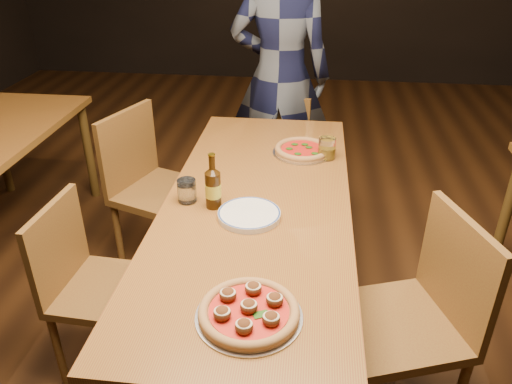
# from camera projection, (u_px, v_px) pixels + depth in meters

# --- Properties ---
(ground) EXTENTS (9.00, 9.00, 0.00)m
(ground) POSITION_uv_depth(u_px,v_px,m) (257.00, 329.00, 2.53)
(ground) COLOR black
(table_main) EXTENTS (0.80, 2.00, 0.75)m
(table_main) POSITION_uv_depth(u_px,v_px,m) (257.00, 215.00, 2.20)
(table_main) COLOR brown
(table_main) RESTS_ON ground
(chair_main_nw) EXTENTS (0.42, 0.42, 0.86)m
(chair_main_nw) POSITION_uv_depth(u_px,v_px,m) (106.00, 289.00, 2.14)
(chair_main_nw) COLOR brown
(chair_main_nw) RESTS_ON ground
(chair_main_sw) EXTENTS (0.58, 0.58, 0.96)m
(chair_main_sw) POSITION_uv_depth(u_px,v_px,m) (163.00, 191.00, 2.79)
(chair_main_sw) COLOR brown
(chair_main_sw) RESTS_ON ground
(chair_main_e) EXTENTS (0.56, 0.56, 0.95)m
(chair_main_e) POSITION_uv_depth(u_px,v_px,m) (398.00, 323.00, 1.89)
(chair_main_e) COLOR brown
(chair_main_e) RESTS_ON ground
(chair_end) EXTENTS (0.45, 0.45, 0.83)m
(chair_end) POSITION_uv_depth(u_px,v_px,m) (274.00, 160.00, 3.30)
(chair_end) COLOR brown
(chair_end) RESTS_ON ground
(pizza_meatball) EXTENTS (0.33, 0.33, 0.06)m
(pizza_meatball) POSITION_uv_depth(u_px,v_px,m) (249.00, 311.00, 1.52)
(pizza_meatball) COLOR #B7B7BF
(pizza_meatball) RESTS_ON table_main
(pizza_margherita) EXTENTS (0.31, 0.31, 0.04)m
(pizza_margherita) POSITION_uv_depth(u_px,v_px,m) (302.00, 150.00, 2.59)
(pizza_margherita) COLOR #B7B7BF
(pizza_margherita) RESTS_ON table_main
(plate_stack) EXTENTS (0.26, 0.26, 0.02)m
(plate_stack) POSITION_uv_depth(u_px,v_px,m) (249.00, 215.00, 2.04)
(plate_stack) COLOR white
(plate_stack) RESTS_ON table_main
(beer_bottle) EXTENTS (0.07, 0.07, 0.24)m
(beer_bottle) POSITION_uv_depth(u_px,v_px,m) (213.00, 189.00, 2.08)
(beer_bottle) COLOR black
(beer_bottle) RESTS_ON table_main
(water_glass) EXTENTS (0.08, 0.08, 0.10)m
(water_glass) POSITION_uv_depth(u_px,v_px,m) (187.00, 191.00, 2.14)
(water_glass) COLOR white
(water_glass) RESTS_ON table_main
(amber_glass) EXTENTS (0.09, 0.09, 0.11)m
(amber_glass) POSITION_uv_depth(u_px,v_px,m) (327.00, 148.00, 2.52)
(amber_glass) COLOR #A47A12
(amber_glass) RESTS_ON table_main
(diner) EXTENTS (0.68, 0.46, 1.82)m
(diner) POSITION_uv_depth(u_px,v_px,m) (280.00, 77.00, 3.26)
(diner) COLOR black
(diner) RESTS_ON ground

